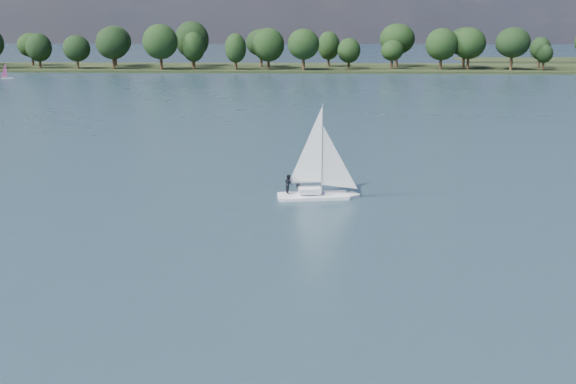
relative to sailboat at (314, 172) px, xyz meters
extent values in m
plane|color=#233342|center=(11.47, 55.91, -2.64)|extent=(700.00, 700.00, 0.00)
cube|color=black|center=(11.47, 167.91, -2.64)|extent=(660.00, 40.00, 1.50)
cube|color=white|center=(0.11, 0.00, -2.64)|extent=(7.41, 3.09, 0.85)
cube|color=white|center=(0.11, 0.00, -1.79)|extent=(2.28, 1.58, 0.53)
cylinder|color=silver|center=(0.11, 0.00, 2.17)|extent=(0.13, 0.13, 8.46)
imported|color=black|center=(-1.49, 0.43, -1.18)|extent=(0.60, 0.76, 1.82)
imported|color=black|center=(-2.41, -0.17, -1.18)|extent=(0.98, 1.08, 1.82)
cube|color=white|center=(-89.23, 125.95, -2.64)|extent=(3.33, 2.64, 0.50)
cylinder|color=silver|center=(-89.23, 125.95, -0.12)|extent=(0.09, 0.09, 4.48)
camera|label=1|loc=(-0.13, -59.21, 13.91)|focal=40.00mm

